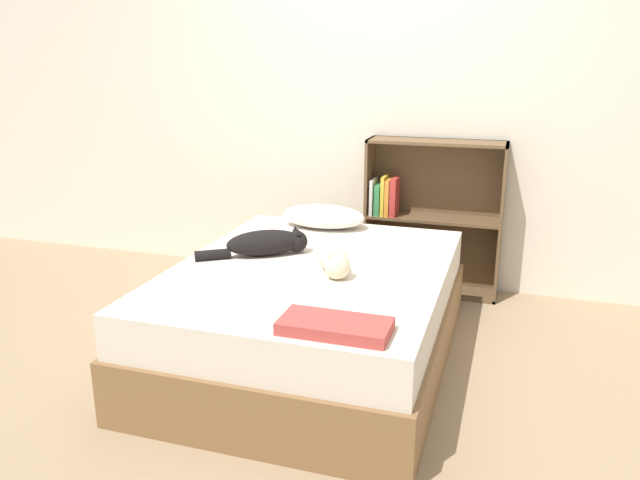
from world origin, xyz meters
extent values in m
plane|color=#997F60|center=(0.00, 0.00, 0.00)|extent=(8.00, 8.00, 0.00)
cube|color=silver|center=(0.00, 1.39, 1.25)|extent=(8.00, 0.06, 2.50)
cube|color=brown|center=(0.00, 0.00, 0.16)|extent=(1.41, 1.84, 0.32)
cube|color=beige|center=(0.00, 0.00, 0.43)|extent=(1.37, 1.78, 0.22)
ellipsoid|color=white|center=(-0.17, 0.73, 0.61)|extent=(0.53, 0.31, 0.14)
ellipsoid|color=beige|center=(0.12, -0.02, 0.60)|extent=(0.28, 0.36, 0.12)
sphere|color=beige|center=(0.18, -0.15, 0.60)|extent=(0.13, 0.13, 0.13)
cone|color=beige|center=(0.21, -0.13, 0.67)|extent=(0.04, 0.04, 0.03)
cone|color=beige|center=(0.15, -0.17, 0.67)|extent=(0.04, 0.04, 0.03)
cylinder|color=beige|center=(0.01, 0.18, 0.56)|extent=(0.11, 0.16, 0.05)
ellipsoid|color=black|center=(-0.30, 0.09, 0.61)|extent=(0.44, 0.36, 0.14)
sphere|color=black|center=(-0.15, 0.19, 0.60)|extent=(0.12, 0.12, 0.12)
cone|color=black|center=(-0.17, 0.22, 0.67)|extent=(0.04, 0.04, 0.03)
cone|color=black|center=(-0.13, 0.16, 0.67)|extent=(0.04, 0.04, 0.03)
cylinder|color=black|center=(-0.54, -0.07, 0.57)|extent=(0.19, 0.15, 0.06)
cube|color=brown|center=(0.02, 1.22, 0.53)|extent=(0.02, 0.26, 1.05)
cube|color=brown|center=(0.91, 1.22, 0.53)|extent=(0.02, 0.26, 1.05)
cube|color=brown|center=(0.46, 1.22, 0.01)|extent=(0.91, 0.26, 0.02)
cube|color=brown|center=(0.46, 1.22, 1.04)|extent=(0.91, 0.26, 0.02)
cube|color=brown|center=(0.46, 1.22, 0.53)|extent=(0.87, 0.26, 0.02)
cube|color=brown|center=(0.46, 1.34, 0.53)|extent=(0.91, 0.02, 1.05)
cube|color=beige|center=(0.05, 1.18, 0.66)|extent=(0.02, 0.16, 0.24)
cube|color=#337F47|center=(0.09, 1.18, 0.64)|extent=(0.04, 0.16, 0.21)
cube|color=gold|center=(0.13, 1.18, 0.67)|extent=(0.02, 0.16, 0.27)
cube|color=orange|center=(0.16, 1.18, 0.66)|extent=(0.03, 0.16, 0.25)
cube|color=#B7332D|center=(0.20, 1.18, 0.67)|extent=(0.04, 0.16, 0.26)
cube|color=#B2423D|center=(0.34, -0.74, 0.56)|extent=(0.44, 0.22, 0.05)
camera|label=1|loc=(0.98, -2.92, 1.61)|focal=35.00mm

